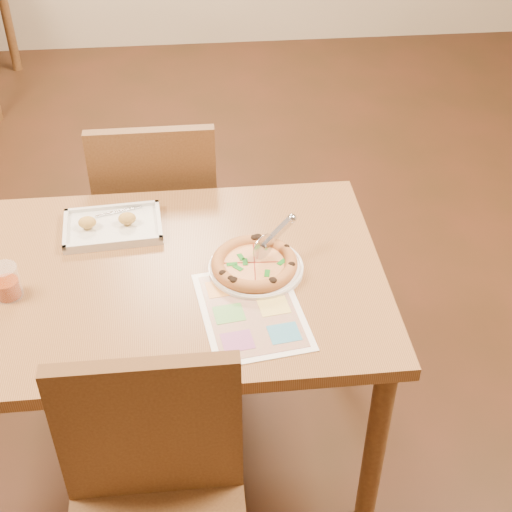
{
  "coord_description": "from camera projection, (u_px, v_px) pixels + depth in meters",
  "views": [
    {
      "loc": [
        0.14,
        -1.55,
        1.99
      ],
      "look_at": [
        0.29,
        -0.01,
        0.77
      ],
      "focal_mm": 50.0,
      "sensor_mm": 36.0,
      "label": 1
    }
  ],
  "objects": [
    {
      "name": "room",
      "position": [
        126.0,
        58.0,
        1.6
      ],
      "size": [
        7.0,
        7.0,
        7.0
      ],
      "color": "#34180E",
      "rests_on": "ground"
    },
    {
      "name": "chair_far",
      "position": [
        158.0,
        201.0,
        2.55
      ],
      "size": [
        0.42,
        0.42,
        0.47
      ],
      "rotation": [
        0.0,
        0.0,
        3.14
      ],
      "color": "brown",
      "rests_on": "ground"
    },
    {
      "name": "appetizer_tray",
      "position": [
        112.0,
        227.0,
        2.14
      ],
      "size": [
        0.3,
        0.22,
        0.06
      ],
      "rotation": [
        0.0,
        0.0,
        0.07
      ],
      "color": "silver",
      "rests_on": "dining_table"
    },
    {
      "name": "pizza",
      "position": [
        254.0,
        264.0,
        1.98
      ],
      "size": [
        0.24,
        0.24,
        0.04
      ],
      "rotation": [
        0.0,
        0.0,
        -0.06
      ],
      "color": "#C07941",
      "rests_on": "plate"
    },
    {
      "name": "chair_near",
      "position": [
        153.0,
        495.0,
        1.61
      ],
      "size": [
        0.42,
        0.42,
        0.47
      ],
      "color": "brown",
      "rests_on": "ground"
    },
    {
      "name": "menu",
      "position": [
        251.0,
        310.0,
        1.87
      ],
      "size": [
        0.31,
        0.39,
        0.0
      ],
      "primitive_type": "cube",
      "rotation": [
        0.0,
        0.0,
        0.14
      ],
      "color": "white",
      "rests_on": "dining_table"
    },
    {
      "name": "dining_table",
      "position": [
        154.0,
        297.0,
        2.04
      ],
      "size": [
        1.3,
        0.85,
        0.72
      ],
      "color": "brown",
      "rests_on": "ground"
    },
    {
      "name": "plate",
      "position": [
        256.0,
        268.0,
        2.0
      ],
      "size": [
        0.3,
        0.3,
        0.01
      ],
      "primitive_type": "cylinder",
      "rotation": [
        0.0,
        0.0,
        -0.14
      ],
      "color": "white",
      "rests_on": "dining_table"
    },
    {
      "name": "pizza_cutter",
      "position": [
        273.0,
        237.0,
        1.98
      ],
      "size": [
        0.13,
        0.1,
        0.09
      ],
      "rotation": [
        0.0,
        0.0,
        0.67
      ],
      "color": "silver",
      "rests_on": "pizza"
    },
    {
      "name": "glass_tumbler",
      "position": [
        6.0,
        284.0,
        1.89
      ],
      "size": [
        0.08,
        0.08,
        0.09
      ],
      "rotation": [
        0.0,
        0.0,
        -0.16
      ],
      "color": "#8D2E0A",
      "rests_on": "dining_table"
    }
  ]
}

